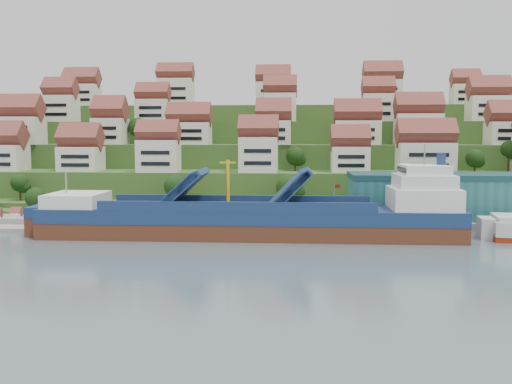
{
  "coord_description": "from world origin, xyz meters",
  "views": [
    {
      "loc": [
        9.59,
        -113.44,
        20.78
      ],
      "look_at": [
        0.74,
        14.0,
        8.0
      ],
      "focal_mm": 40.0,
      "sensor_mm": 36.0,
      "label": 1
    }
  ],
  "objects": [
    {
      "name": "hillside",
      "position": [
        0.0,
        103.55,
        10.66
      ],
      "size": [
        260.0,
        128.0,
        31.0
      ],
      "color": "#2D4C1E",
      "rests_on": "ground"
    },
    {
      "name": "cargo_ship",
      "position": [
        2.62,
        1.31,
        3.54
      ],
      "size": [
        84.94,
        13.46,
        18.92
      ],
      "rotation": [
        0.0,
        0.0,
        0.0
      ],
      "color": "#552A1A",
      "rests_on": "ground"
    },
    {
      "name": "hillside_village",
      "position": [
        2.22,
        60.15,
        24.2
      ],
      "size": [
        159.25,
        62.77,
        29.63
      ],
      "color": "silver",
      "rests_on": "ground"
    },
    {
      "name": "pebble_beach",
      "position": [
        -58.0,
        12.0,
        0.5
      ],
      "size": [
        45.0,
        20.0,
        1.0
      ],
      "primitive_type": "cube",
      "color": "gray",
      "rests_on": "ground"
    },
    {
      "name": "quay",
      "position": [
        20.0,
        15.0,
        1.1
      ],
      "size": [
        180.0,
        14.0,
        2.2
      ],
      "primitive_type": "cube",
      "color": "gray",
      "rests_on": "ground"
    },
    {
      "name": "ground",
      "position": [
        0.0,
        0.0,
        0.0
      ],
      "size": [
        300.0,
        300.0,
        0.0
      ],
      "primitive_type": "plane",
      "color": "slate",
      "rests_on": "ground"
    },
    {
      "name": "hillside_trees",
      "position": [
        -12.66,
        38.41,
        13.78
      ],
      "size": [
        141.35,
        62.09,
        28.83
      ],
      "color": "#1B3A13",
      "rests_on": "ground"
    },
    {
      "name": "flagpole",
      "position": [
        18.11,
        10.0,
        6.88
      ],
      "size": [
        1.28,
        0.16,
        8.0
      ],
      "color": "gray",
      "rests_on": "quay"
    },
    {
      "name": "warehouse",
      "position": [
        52.0,
        17.0,
        7.2
      ],
      "size": [
        60.0,
        15.0,
        10.0
      ],
      "primitive_type": "cube",
      "color": "#266568",
      "rests_on": "quay"
    }
  ]
}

